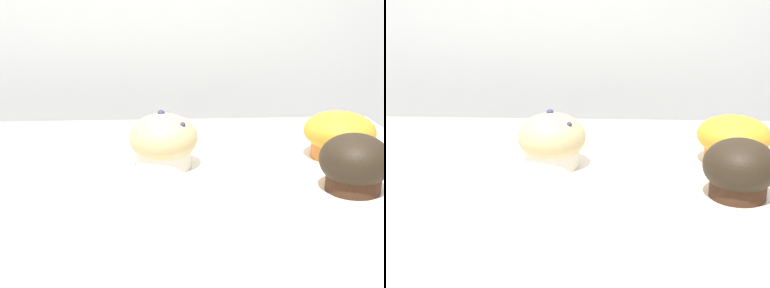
{
  "view_description": "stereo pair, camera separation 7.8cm",
  "coord_description": "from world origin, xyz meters",
  "views": [
    {
      "loc": [
        0.07,
        -0.73,
        1.2
      ],
      "look_at": [
        0.12,
        0.01,
        0.97
      ],
      "focal_mm": 50.0,
      "sensor_mm": 36.0,
      "label": 1
    },
    {
      "loc": [
        0.15,
        -0.73,
        1.2
      ],
      "look_at": [
        0.12,
        0.01,
        0.97
      ],
      "focal_mm": 50.0,
      "sensor_mm": 36.0,
      "label": 2
    }
  ],
  "objects": [
    {
      "name": "wall_back",
      "position": [
        0.0,
        0.6,
        0.9
      ],
      "size": [
        3.2,
        0.1,
        1.8
      ],
      "primitive_type": "cube",
      "color": "silver",
      "rests_on": "ground"
    },
    {
      "name": "muffin_back_left",
      "position": [
        0.08,
        0.04,
        0.96
      ],
      "size": [
        0.1,
        0.1,
        0.09
      ],
      "color": "silver",
      "rests_on": "display_counter"
    },
    {
      "name": "muffin_back_right",
      "position": [
        0.33,
        -0.07,
        0.96
      ],
      "size": [
        0.1,
        0.1,
        0.08
      ],
      "color": "#3E2518",
      "rests_on": "display_counter"
    },
    {
      "name": "muffin_front_center",
      "position": [
        0.36,
        0.07,
        0.96
      ],
      "size": [
        0.11,
        0.11,
        0.07
      ],
      "color": "#CD7734",
      "rests_on": "display_counter"
    }
  ]
}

